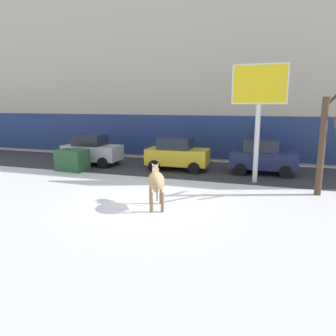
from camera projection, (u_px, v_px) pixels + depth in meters
ground_plane at (148, 204)px, 12.34m from camera, size 120.00×120.00×0.00m
road_strip at (194, 169)px, 18.95m from camera, size 60.00×5.60×0.01m
building_facade at (215, 65)px, 23.24m from camera, size 44.00×6.10×13.00m
cow_tan at (156, 181)px, 11.84m from camera, size 1.12×1.90×1.54m
billboard at (259, 92)px, 15.00m from camera, size 2.52×0.25×5.56m
car_silver_hatchback at (92, 150)px, 20.20m from camera, size 3.56×2.02×1.86m
car_yellow_hatchback at (177, 154)px, 18.63m from camera, size 3.56×2.02×1.86m
car_navy_hatchback at (263, 157)px, 17.61m from camera, size 3.56×2.02×1.86m
pedestrian_near_billboard at (175, 146)px, 22.32m from camera, size 0.36×0.24×1.73m
pedestrian_by_cars at (174, 146)px, 22.35m from camera, size 0.36×0.24×1.73m
pedestrian_far_left at (134, 144)px, 23.28m from camera, size 0.36×0.24×1.73m
bare_tree_left_lot at (324, 141)px, 13.20m from camera, size 1.02×1.58×4.45m
dumpster at (72, 160)px, 18.48m from camera, size 1.79×1.25×1.20m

